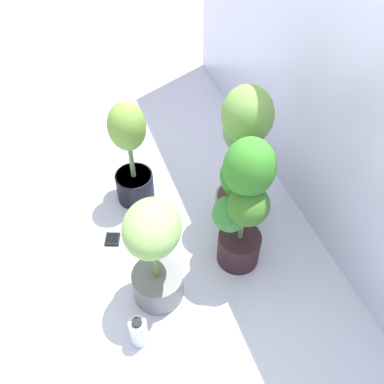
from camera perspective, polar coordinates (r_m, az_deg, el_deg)
name	(u,v)px	position (r m, az deg, el deg)	size (l,w,h in m)	color
ground_plane	(161,237)	(2.55, -4.01, -5.84)	(8.00, 8.00, 0.00)	silver
mylar_back_wall	(332,53)	(2.17, 17.60, 16.67)	(3.20, 0.01, 2.00)	silver
potted_plant_front_left	(130,151)	(2.51, -7.94, 5.30)	(0.29, 0.23, 0.70)	black
potted_plant_back_center	(243,147)	(2.31, 6.55, 5.79)	(0.35, 0.31, 0.89)	slate
potted_plant_back_right	(243,199)	(2.10, 6.60, -0.89)	(0.41, 0.35, 0.85)	#321C20
potted_plant_front_right	(154,249)	(2.05, -4.86, -7.25)	(0.40, 0.37, 0.67)	slate
hygrometer_box	(113,239)	(2.57, -10.18, -5.98)	(0.10, 0.10, 0.03)	black
nutrient_bottle	(139,331)	(2.18, -6.86, -17.38)	(0.08, 0.08, 0.19)	white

